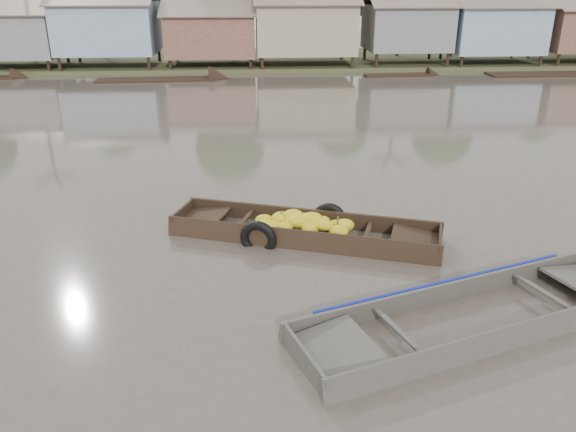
{
  "coord_description": "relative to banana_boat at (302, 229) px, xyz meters",
  "views": [
    {
      "loc": [
        -1.28,
        -10.13,
        5.63
      ],
      "look_at": [
        -0.51,
        1.27,
        0.8
      ],
      "focal_mm": 35.0,
      "sensor_mm": 36.0,
      "label": 1
    }
  ],
  "objects": [
    {
      "name": "distant_boats",
      "position": [
        6.27,
        21.59,
        -0.24
      ],
      "size": [
        48.58,
        15.15,
        0.35
      ],
      "color": "black",
      "rests_on": "ground"
    },
    {
      "name": "viewer_boat",
      "position": [
        2.74,
        -3.8,
        -0.15
      ],
      "size": [
        7.0,
        3.9,
        0.55
      ],
      "rotation": [
        0.0,
        0.0,
        0.33
      ],
      "color": "#3D3933",
      "rests_on": "ground"
    },
    {
      "name": "ground",
      "position": [
        0.14,
        -1.87,
        -0.19
      ],
      "size": [
        120.0,
        120.0,
        0.0
      ],
      "primitive_type": "plane",
      "color": "#4D443B",
      "rests_on": "ground"
    },
    {
      "name": "banana_boat",
      "position": [
        0.0,
        0.0,
        0.0
      ],
      "size": [
        6.47,
        3.44,
        0.9
      ],
      "rotation": [
        0.0,
        0.0,
        -0.32
      ],
      "color": "black",
      "rests_on": "ground"
    },
    {
      "name": "riverbank",
      "position": [
        3.17,
        29.99,
        2.88
      ],
      "size": [
        120.0,
        12.47,
        10.22
      ],
      "color": "#384723",
      "rests_on": "ground"
    }
  ]
}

